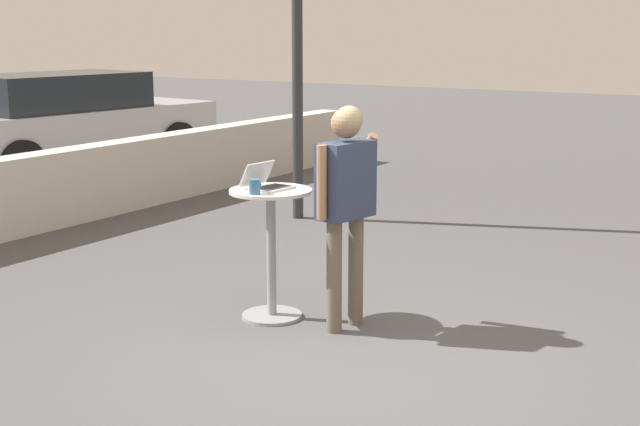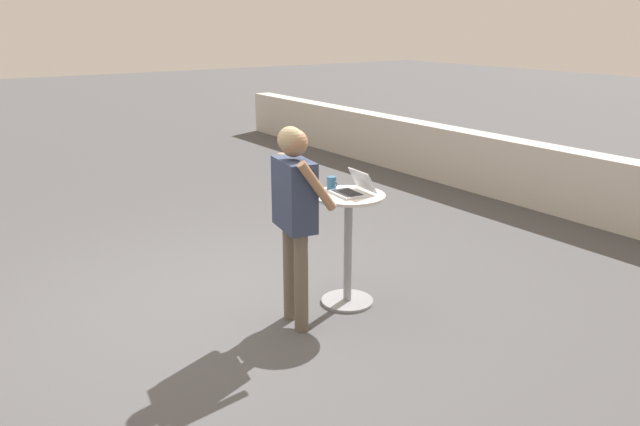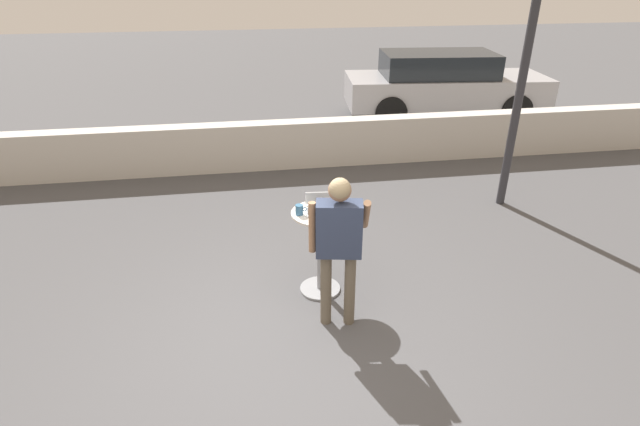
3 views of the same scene
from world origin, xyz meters
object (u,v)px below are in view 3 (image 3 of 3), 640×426
at_px(cafe_table, 320,244).
at_px(standing_person, 339,235).
at_px(laptop, 320,207).
at_px(parked_car_near_street, 443,84).
at_px(coffee_mug, 299,210).

distance_m(cafe_table, standing_person, 0.73).
xyz_separation_m(laptop, parked_car_near_street, (3.90, 6.39, -0.25)).
bearing_deg(cafe_table, standing_person, -81.79).
distance_m(coffee_mug, standing_person, 0.65).
bearing_deg(parked_car_near_street, coffee_mug, -122.59).
xyz_separation_m(cafe_table, laptop, (0.00, 0.04, 0.43)).
xyz_separation_m(standing_person, parked_car_near_street, (3.82, 7.02, -0.25)).
bearing_deg(parked_car_near_street, standing_person, -118.55).
height_order(standing_person, parked_car_near_street, standing_person).
xyz_separation_m(laptop, standing_person, (0.08, -0.62, 0.00)).
bearing_deg(standing_person, coffee_mug, 118.06).
distance_m(laptop, parked_car_near_street, 7.49).
bearing_deg(cafe_table, parked_car_near_street, 58.74).
bearing_deg(laptop, standing_person, -82.70).
relative_size(cafe_table, parked_car_near_street, 0.21).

